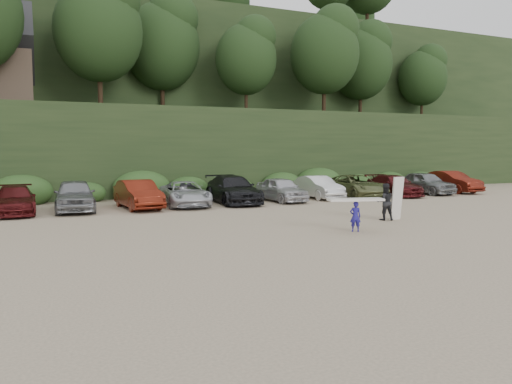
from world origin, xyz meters
name	(u,v)px	position (x,y,z in m)	size (l,w,h in m)	color
ground	(270,233)	(0.00, 0.00, 0.00)	(120.00, 120.00, 0.00)	tan
hillside_backdrop	(114,69)	(-0.26, 35.93, 11.22)	(90.00, 41.50, 28.00)	black
parked_cars	(217,191)	(1.38, 9.95, 0.74)	(39.47, 5.76, 1.65)	#AAA9AE
child_surfer	(355,209)	(3.12, -1.14, 0.88)	(2.25, 1.18, 1.30)	navy
adult_surfer	(386,202)	(6.18, 0.82, 0.84)	(1.29, 0.86, 1.96)	black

